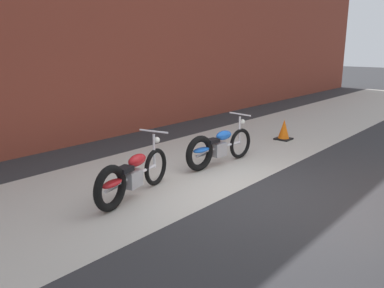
% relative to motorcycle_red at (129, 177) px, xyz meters
% --- Properties ---
extents(ground_plane, '(80.00, 80.00, 0.00)m').
position_rel_motorcycle_red_xyz_m(ground_plane, '(1.51, -1.15, -0.40)').
color(ground_plane, '#2D2D30').
extents(sidewalk_slab, '(36.00, 3.50, 0.01)m').
position_rel_motorcycle_red_xyz_m(sidewalk_slab, '(1.51, 0.60, -0.40)').
color(sidewalk_slab, '#B2ADA3').
rests_on(sidewalk_slab, ground).
extents(brick_building_wall, '(36.00, 0.50, 5.21)m').
position_rel_motorcycle_red_xyz_m(brick_building_wall, '(1.51, 4.05, 2.21)').
color(brick_building_wall, brown).
rests_on(brick_building_wall, ground).
extents(motorcycle_red, '(1.97, 0.73, 1.03)m').
position_rel_motorcycle_red_xyz_m(motorcycle_red, '(0.00, 0.00, 0.00)').
color(motorcycle_red, black).
rests_on(motorcycle_red, ground).
extents(motorcycle_blue, '(2.01, 0.58, 1.03)m').
position_rel_motorcycle_red_xyz_m(motorcycle_blue, '(2.43, 0.07, 0.00)').
color(motorcycle_blue, black).
rests_on(motorcycle_blue, ground).
extents(traffic_cone, '(0.40, 0.40, 0.55)m').
position_rel_motorcycle_red_xyz_m(traffic_cone, '(5.48, 0.10, -0.15)').
color(traffic_cone, orange).
rests_on(traffic_cone, ground).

